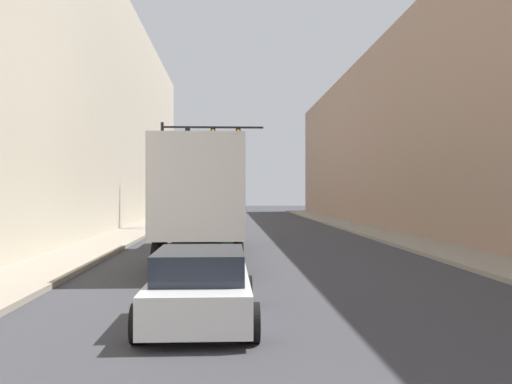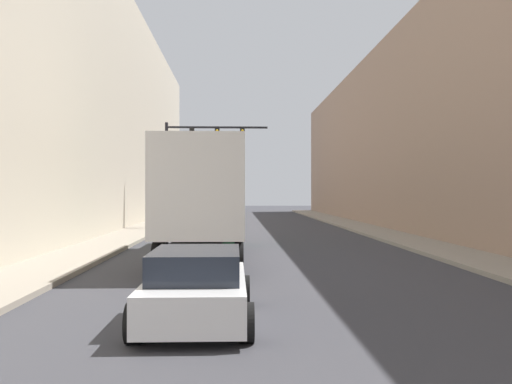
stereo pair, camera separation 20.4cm
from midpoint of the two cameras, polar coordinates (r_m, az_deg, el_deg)
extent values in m
cube|color=gray|center=(32.07, 13.09, -4.17)|extent=(2.40, 80.00, 0.15)
cube|color=gray|center=(31.47, -12.42, -4.24)|extent=(2.40, 80.00, 0.15)
cube|color=#997A66|center=(33.54, 20.08, 6.39)|extent=(6.00, 80.00, 12.28)
cube|color=#BCB29E|center=(32.85, -19.75, 9.44)|extent=(6.00, 80.00, 15.58)
cube|color=silver|center=(19.79, -4.80, 0.41)|extent=(2.59, 9.91, 2.88)
cube|color=black|center=(19.84, -4.80, -4.19)|extent=(1.29, 9.91, 0.24)
cube|color=#1E512D|center=(25.94, -4.16, -2.15)|extent=(2.59, 2.37, 2.86)
cylinder|color=black|center=(16.26, -9.49, -6.70)|extent=(0.25, 1.00, 1.00)
cylinder|color=black|center=(16.12, -1.35, -6.76)|extent=(0.25, 1.00, 1.00)
cylinder|color=black|center=(17.44, -8.98, -6.25)|extent=(0.25, 1.00, 1.00)
cylinder|color=black|center=(17.32, -1.40, -6.29)|extent=(0.25, 1.00, 1.00)
cylinder|color=black|center=(26.06, -6.68, -4.19)|extent=(0.25, 1.00, 1.00)
cylinder|color=black|center=(25.97, -1.63, -4.20)|extent=(0.25, 1.00, 1.00)
cube|color=silver|center=(10.74, -5.38, -10.13)|extent=(1.77, 4.24, 0.66)
cube|color=#1E232D|center=(10.45, -5.45, -7.18)|extent=(1.56, 2.33, 0.51)
cylinder|color=black|center=(12.24, -9.20, -9.76)|extent=(0.25, 0.64, 0.64)
cylinder|color=black|center=(12.16, -0.76, -9.83)|extent=(0.25, 0.64, 0.64)
cylinder|color=black|center=(9.39, -11.47, -12.76)|extent=(0.25, 0.64, 0.64)
cylinder|color=black|center=(9.28, -0.33, -12.92)|extent=(0.25, 0.64, 0.64)
cylinder|color=black|center=(36.69, -8.78, 1.58)|extent=(0.20, 0.20, 6.84)
cube|color=black|center=(36.68, -3.75, 6.47)|extent=(6.44, 0.12, 0.12)
cube|color=black|center=(36.71, -6.27, 5.66)|extent=(0.30, 0.24, 0.90)
sphere|color=gold|center=(36.57, -6.29, 5.68)|extent=(0.18, 0.18, 0.18)
cube|color=black|center=(36.62, -3.75, 5.67)|extent=(0.30, 0.24, 0.90)
sphere|color=gold|center=(36.51, -3.75, 6.13)|extent=(0.18, 0.18, 0.18)
cube|color=black|center=(36.61, -1.21, 5.68)|extent=(0.30, 0.24, 0.90)
sphere|color=gold|center=(36.50, -1.21, 6.13)|extent=(0.18, 0.18, 0.18)
camera|label=1|loc=(0.10, -89.63, 0.00)|focal=40.00mm
camera|label=2|loc=(0.10, 90.37, 0.00)|focal=40.00mm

